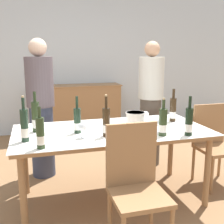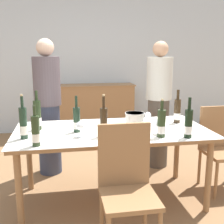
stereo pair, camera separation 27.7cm
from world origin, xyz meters
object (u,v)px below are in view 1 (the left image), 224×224
(wine_glass_0, at_px, (160,123))
(wine_glass_1, at_px, (83,127))
(dining_table, at_px, (112,136))
(wine_bottle_5, at_px, (189,122))
(wine_bottle_3, at_px, (25,126))
(wine_bottle_4, at_px, (106,123))
(wine_bottle_6, at_px, (163,123))
(chair_right_end, at_px, (213,139))
(wine_bottle_2, at_px, (77,121))
(person_host, at_px, (41,109))
(person_guest_left, at_px, (151,105))
(chair_near_front, at_px, (135,179))
(wine_bottle_7, at_px, (173,110))
(ice_bucket, at_px, (135,121))
(wine_bottle_1, at_px, (36,118))
(wine_bottle_0, at_px, (40,134))
(wine_glass_2, at_px, (146,115))
(sideboard_cabinet, at_px, (78,110))

(wine_glass_0, relative_size, wine_glass_1, 0.99)
(dining_table, relative_size, wine_glass_0, 13.34)
(wine_glass_1, bearing_deg, wine_bottle_5, -10.87)
(wine_bottle_3, distance_m, wine_bottle_4, 0.72)
(wine_bottle_6, height_order, chair_right_end, wine_bottle_6)
(wine_bottle_2, bearing_deg, wine_bottle_5, -19.89)
(chair_right_end, distance_m, person_host, 2.08)
(person_guest_left, bearing_deg, chair_near_front, -117.16)
(dining_table, relative_size, wine_bottle_7, 5.27)
(ice_bucket, height_order, wine_bottle_7, wine_bottle_7)
(dining_table, bearing_deg, wine_bottle_1, 169.98)
(wine_bottle_4, distance_m, wine_bottle_5, 0.77)
(wine_bottle_3, xyz_separation_m, wine_bottle_6, (1.23, -0.16, -0.02))
(person_host, bearing_deg, ice_bucket, -47.66)
(wine_bottle_1, height_order, wine_bottle_2, wine_bottle_1)
(dining_table, relative_size, wine_bottle_2, 5.42)
(wine_bottle_5, height_order, chair_near_front, wine_bottle_5)
(wine_bottle_0, bearing_deg, chair_near_front, -24.50)
(wine_glass_0, bearing_deg, person_host, 135.89)
(wine_bottle_6, xyz_separation_m, wine_bottle_7, (0.35, 0.47, 0.01))
(wine_bottle_6, relative_size, person_host, 0.21)
(dining_table, distance_m, person_guest_left, 1.12)
(wine_bottle_3, height_order, wine_bottle_6, wine_bottle_3)
(wine_bottle_2, bearing_deg, ice_bucket, -10.46)
(wine_bottle_6, height_order, chair_near_front, wine_bottle_6)
(wine_bottle_4, bearing_deg, wine_bottle_5, -13.54)
(wine_glass_0, bearing_deg, wine_glass_2, 93.55)
(sideboard_cabinet, height_order, chair_near_front, chair_near_front)
(wine_bottle_4, bearing_deg, chair_near_front, -78.19)
(wine_bottle_3, bearing_deg, wine_bottle_6, -7.54)
(chair_right_end, bearing_deg, wine_glass_2, 179.93)
(dining_table, distance_m, wine_bottle_3, 0.87)
(chair_right_end, bearing_deg, wine_bottle_5, -143.08)
(sideboard_cabinet, xyz_separation_m, wine_glass_0, (0.38, -2.76, 0.40))
(chair_right_end, bearing_deg, wine_bottle_0, -166.44)
(wine_bottle_6, bearing_deg, wine_bottle_2, 158.40)
(chair_right_end, height_order, person_host, person_host)
(wine_bottle_3, relative_size, chair_right_end, 0.43)
(wine_bottle_5, bearing_deg, person_host, 137.19)
(ice_bucket, relative_size, wine_glass_1, 1.32)
(wine_bottle_4, height_order, chair_right_end, wine_bottle_4)
(wine_bottle_5, xyz_separation_m, chair_right_end, (0.62, 0.47, -0.37))
(wine_bottle_3, distance_m, wine_bottle_5, 1.48)
(wine_bottle_0, xyz_separation_m, person_host, (0.04, 1.20, -0.04))
(wine_bottle_1, distance_m, wine_bottle_2, 0.41)
(sideboard_cabinet, relative_size, wine_bottle_7, 4.43)
(chair_right_end, height_order, chair_near_front, chair_near_front)
(wine_bottle_4, height_order, person_guest_left, person_guest_left)
(sideboard_cabinet, height_order, dining_table, sideboard_cabinet)
(dining_table, height_order, wine_bottle_1, wine_bottle_1)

